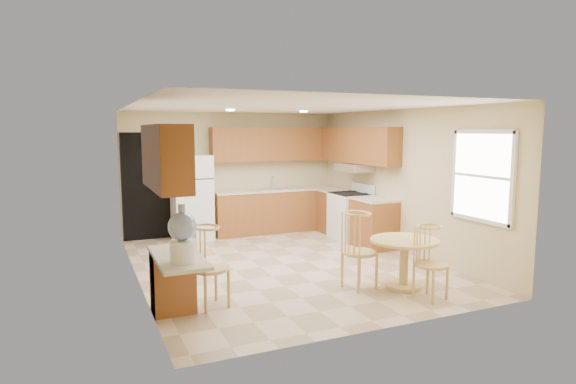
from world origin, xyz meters
name	(u,v)px	position (x,y,z in m)	size (l,w,h in m)	color
floor	(284,264)	(0.00, 0.00, 0.00)	(5.50, 5.50, 0.00)	#CBAF93
ceiling	(284,107)	(0.00, 0.00, 2.50)	(4.50, 5.50, 0.02)	white
wall_back	(233,173)	(0.00, 2.75, 1.25)	(4.50, 0.02, 2.50)	#C7B686
wall_front	(387,215)	(0.00, -2.75, 1.25)	(4.50, 0.02, 2.50)	#C7B686
wall_left	(135,195)	(-2.25, 0.00, 1.25)	(0.02, 5.50, 2.50)	#C7B686
wall_right	(402,181)	(2.25, 0.00, 1.25)	(0.02, 5.50, 2.50)	#C7B686
doorway	(147,187)	(-1.75, 2.73, 1.05)	(0.90, 0.02, 2.10)	black
base_cab_back	(277,211)	(0.88, 2.45, 0.43)	(2.75, 0.60, 0.87)	brown
counter_back	(277,190)	(0.88, 2.45, 0.89)	(2.75, 0.63, 0.04)	beige
base_cab_right_a	(335,212)	(1.95, 1.85, 0.43)	(0.60, 0.59, 0.87)	brown
counter_right_a	(335,190)	(1.95, 1.85, 0.89)	(0.63, 0.59, 0.04)	beige
base_cab_right_b	(374,224)	(1.95, 0.40, 0.43)	(0.60, 0.80, 0.87)	brown
counter_right_b	(374,199)	(1.95, 0.40, 0.89)	(0.63, 0.80, 0.04)	beige
upper_cab_back	(274,144)	(0.88, 2.58, 1.85)	(2.75, 0.33, 0.70)	brown
upper_cab_right	(358,145)	(2.08, 1.21, 1.85)	(0.33, 2.42, 0.70)	brown
upper_cab_left	(165,157)	(-2.08, -1.60, 1.85)	(0.33, 1.40, 0.70)	brown
sink	(276,189)	(0.85, 2.45, 0.91)	(0.78, 0.44, 0.01)	silver
range_hood	(355,167)	(2.00, 1.18, 1.42)	(0.50, 0.76, 0.14)	silver
desk_pedestal	(173,282)	(-2.00, -1.32, 0.36)	(0.48, 0.42, 0.72)	brown
desk_top	(178,257)	(-2.00, -1.70, 0.75)	(0.50, 1.20, 0.04)	beige
window	(482,176)	(2.23, -1.85, 1.50)	(0.06, 1.12, 1.30)	white
can_light_a	(230,110)	(-0.50, 1.20, 2.48)	(0.14, 0.14, 0.02)	white
can_light_b	(304,111)	(0.90, 1.20, 2.48)	(0.14, 0.14, 0.02)	white
refrigerator	(192,197)	(-0.95, 2.40, 0.83)	(0.73, 0.72, 1.66)	white
stove	(350,215)	(1.92, 1.18, 0.47)	(0.65, 0.76, 1.09)	white
dining_table	(404,256)	(1.03, -1.72, 0.44)	(0.92, 0.92, 0.68)	tan
chair_table_a	(364,244)	(0.48, -1.57, 0.63)	(0.46, 0.60, 1.04)	tan
chair_table_b	(436,257)	(1.08, -2.29, 0.57)	(0.41, 0.43, 0.93)	tan
chair_desk	(212,260)	(-1.55, -1.44, 0.61)	(0.44, 0.57, 0.99)	tan
water_crock	(182,236)	(-2.00, -1.98, 1.05)	(0.29, 0.29, 0.61)	white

